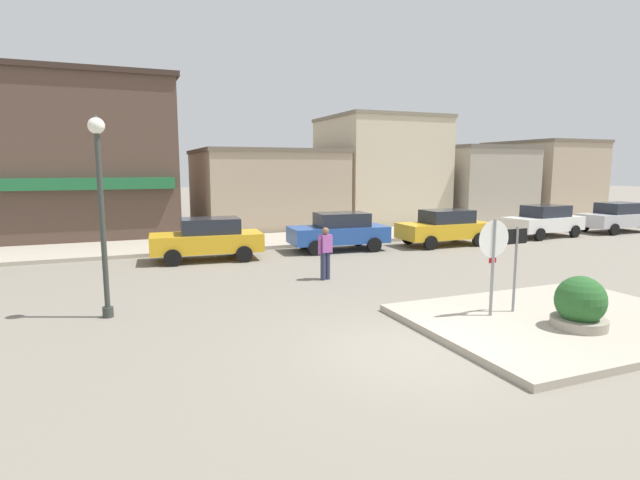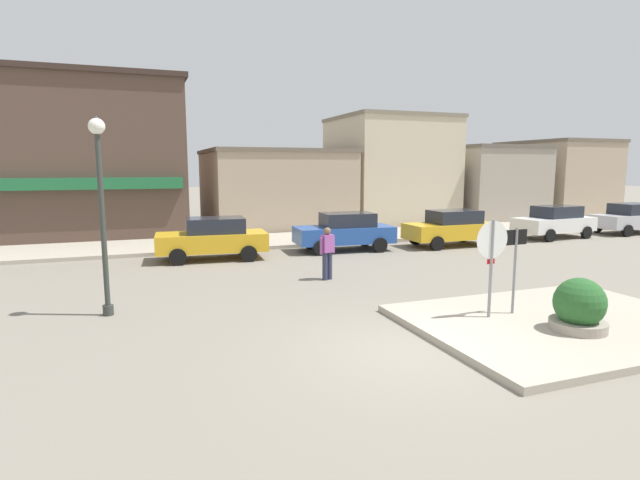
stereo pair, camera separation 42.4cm
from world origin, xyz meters
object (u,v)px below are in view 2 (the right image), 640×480
object	(u,v)px
one_way_sign	(515,262)
planter	(579,310)
parked_car_nearest	(213,238)
stop_sign	(491,256)
parked_car_fifth	(631,218)
parked_car_second	(345,231)
lamp_post	(100,188)
pedestrian_crossing_near	(327,252)
parked_car_third	(452,228)
parked_car_fourth	(554,221)

from	to	relation	value
one_way_sign	planter	xyz separation A→B (m)	(0.40, -1.42, -0.77)
one_way_sign	parked_car_nearest	distance (m)	11.15
stop_sign	one_way_sign	xyz separation A→B (m)	(0.69, 0.05, -0.19)
one_way_sign	parked_car_fifth	distance (m)	18.83
parked_car_second	parked_car_fifth	xyz separation A→B (m)	(15.96, -0.21, 0.00)
parked_car_nearest	parked_car_fifth	world-z (taller)	same
one_way_sign	parked_car_fifth	world-z (taller)	one_way_sign
lamp_post	pedestrian_crossing_near	world-z (taller)	lamp_post
planter	parked_car_third	distance (m)	11.82
parked_car_fourth	parked_car_fifth	xyz separation A→B (m)	(4.99, -0.08, 0.00)
lamp_post	pedestrian_crossing_near	xyz separation A→B (m)	(6.12, 1.68, -2.09)
one_way_sign	pedestrian_crossing_near	bearing A→B (deg)	115.34
stop_sign	parked_car_nearest	xyz separation A→B (m)	(-4.55, 9.88, -0.71)
parked_car_nearest	parked_car_fifth	size ratio (longest dim) A/B	1.02
parked_car_third	pedestrian_crossing_near	xyz separation A→B (m)	(-7.45, -4.26, 0.06)
parked_car_nearest	parked_car_third	world-z (taller)	same
planter	parked_car_fifth	world-z (taller)	parked_car_fifth
parked_car_third	parked_car_nearest	bearing A→B (deg)	178.01
stop_sign	planter	size ratio (longest dim) A/B	1.88
parked_car_third	parked_car_fifth	world-z (taller)	same
one_way_sign	parked_car_nearest	world-z (taller)	one_way_sign
planter	one_way_sign	bearing A→B (deg)	105.80
parked_car_second	parked_car_third	bearing A→B (deg)	-5.87
lamp_post	parked_car_fourth	distance (m)	20.79
stop_sign	parked_car_fourth	bearing A→B (deg)	39.96
planter	parked_car_nearest	distance (m)	12.59
one_way_sign	parked_car_fourth	distance (m)	14.85
planter	pedestrian_crossing_near	size ratio (longest dim) A/B	0.76
parked_car_third	parked_car_fourth	size ratio (longest dim) A/B	0.97
stop_sign	lamp_post	size ratio (longest dim) A/B	0.51
parked_car_nearest	pedestrian_crossing_near	bearing A→B (deg)	-58.98
one_way_sign	parked_car_fifth	xyz separation A→B (m)	(16.10, 9.75, -0.52)
stop_sign	parked_car_fifth	bearing A→B (deg)	30.28
planter	parked_car_nearest	size ratio (longest dim) A/B	0.30
planter	pedestrian_crossing_near	world-z (taller)	pedestrian_crossing_near
one_way_sign	parked_car_second	world-z (taller)	one_way_sign
parked_car_fifth	pedestrian_crossing_near	bearing A→B (deg)	-166.25
lamp_post	parked_car_second	distance (m)	11.06
lamp_post	parked_car_nearest	size ratio (longest dim) A/B	1.10
parked_car_third	parked_car_fourth	xyz separation A→B (m)	(6.13, 0.36, 0.00)
planter	parked_car_fourth	bearing A→B (deg)	46.44
parked_car_fifth	pedestrian_crossing_near	distance (m)	19.11
parked_car_second	parked_car_fourth	size ratio (longest dim) A/B	0.99
parked_car_third	parked_car_fourth	world-z (taller)	same
lamp_post	parked_car_fourth	size ratio (longest dim) A/B	1.10
planter	parked_car_nearest	xyz separation A→B (m)	(-5.64, 11.25, 0.25)
stop_sign	parked_car_second	world-z (taller)	stop_sign
parked_car_nearest	parked_car_second	world-z (taller)	same
parked_car_second	pedestrian_crossing_near	distance (m)	5.43
stop_sign	parked_car_fourth	world-z (taller)	stop_sign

